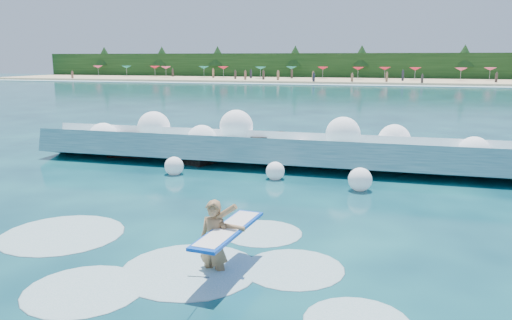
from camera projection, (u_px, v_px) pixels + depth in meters
The scene contains 11 objects.
ground at pixel (180, 217), 12.95m from camera, with size 200.00×200.00×0.00m, color #072738.
beach at pixel (367, 81), 86.42m from camera, with size 140.00×20.00×0.40m, color tan.
wet_band at pixel (363, 85), 76.09m from camera, with size 140.00×5.00×0.08m, color silver.
treeline at pixel (371, 66), 95.38m from camera, with size 140.00×4.00×5.00m, color black.
breaking_wave at pixel (267, 150), 19.31m from camera, with size 18.51×2.86×1.60m.
rock_cluster at pixel (194, 148), 20.57m from camera, with size 8.03×3.13×1.23m.
surfer_with_board at pixel (217, 241), 9.50m from camera, with size 0.99×2.90×1.71m.
wave_spray at pixel (253, 138), 19.30m from camera, with size 15.49×4.67×2.09m.
surf_foam at pixel (159, 258), 10.28m from camera, with size 9.27×5.75×0.14m.
beach_umbrellas at pixel (369, 68), 88.30m from camera, with size 111.91×6.75×0.50m.
beachgoers at pixel (406, 77), 80.96m from camera, with size 98.47×13.47×1.94m.
Camera 1 is at (5.30, -11.38, 4.05)m, focal length 35.00 mm.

